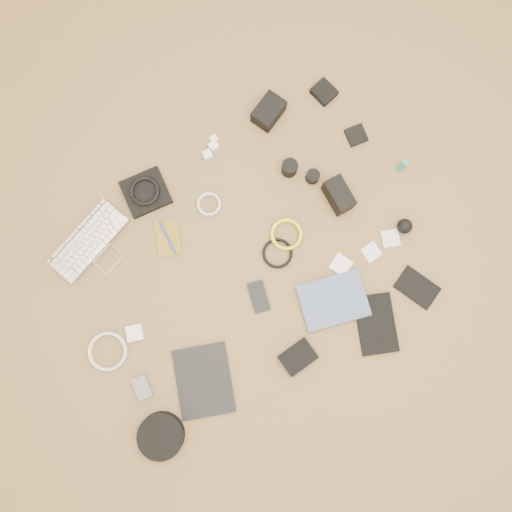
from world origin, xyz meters
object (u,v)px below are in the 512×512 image
tablet (204,381)px  paperback (340,324)px  dslr_camera (269,112)px  phone (259,297)px  headphone_case (161,436)px  laptop (98,249)px

tablet → paperback: 0.57m
dslr_camera → paperback: dslr_camera is taller
phone → headphone_case: headphone_case is taller
phone → headphone_case: 0.64m
tablet → phone: bearing=46.7°
tablet → phone: tablet is taller
headphone_case → phone: bearing=23.1°
dslr_camera → phone: 0.74m
laptop → headphone_case: headphone_case is taller
dslr_camera → headphone_case: size_ratio=0.74×
laptop → paperback: laptop is taller
laptop → dslr_camera: bearing=-10.0°
dslr_camera → tablet: (-0.77, -0.77, -0.03)m
phone → tablet: bearing=-139.5°
paperback → tablet: bearing=96.4°
laptop → headphone_case: bearing=-118.9°
tablet → dslr_camera: bearing=66.6°
phone → headphone_case: (-0.58, -0.25, 0.02)m
laptop → phone: (0.44, -0.49, -0.01)m
paperback → laptop: bearing=57.1°
dslr_camera → paperback: size_ratio=0.51×
tablet → headphone_case: bearing=-138.2°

